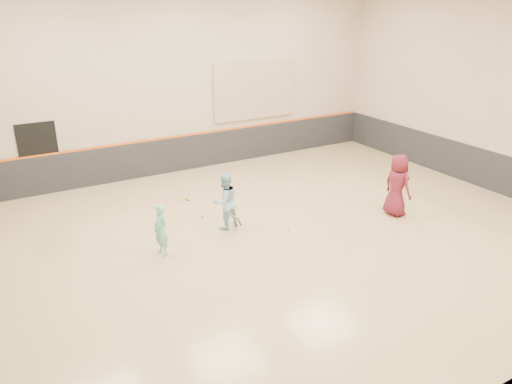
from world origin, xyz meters
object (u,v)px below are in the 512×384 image
girl (161,230)px  young_man (397,185)px  instructor (225,201)px  spare_racket (182,197)px

girl → young_man: 6.40m
instructor → young_man: young_man is taller
young_man → instructor: bearing=68.3°
instructor → spare_racket: instructor is taller
instructor → girl: bearing=4.4°
girl → spare_racket: 3.49m
instructor → young_man: size_ratio=0.87×
young_man → spare_racket: size_ratio=2.88×
girl → instructor: instructor is taller
girl → young_man: young_man is taller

